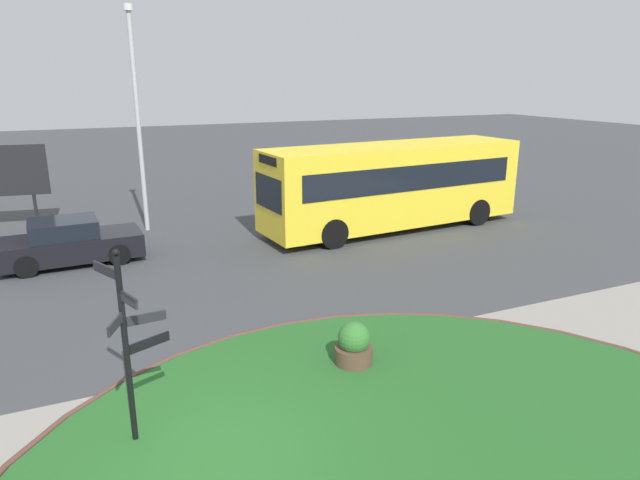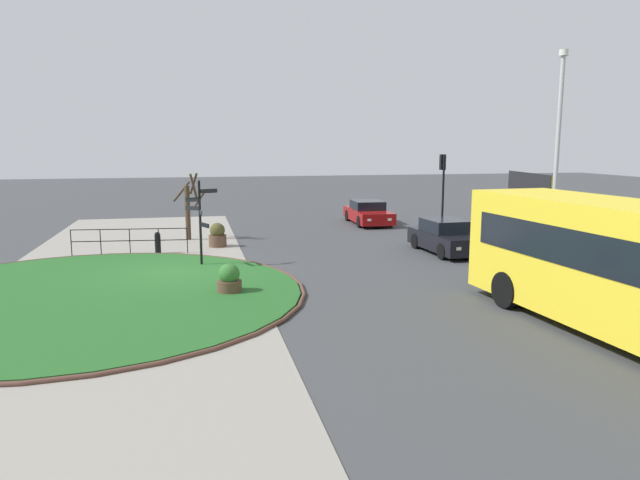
% 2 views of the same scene
% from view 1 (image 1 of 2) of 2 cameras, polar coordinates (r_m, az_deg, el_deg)
% --- Properties ---
extents(ground, '(120.00, 120.00, 0.00)m').
position_cam_1_polar(ground, '(9.08, -10.46, -21.05)').
color(ground, '#3D3F42').
extents(signpost_directional, '(0.97, 1.16, 3.16)m').
position_cam_1_polar(signpost_directional, '(8.80, -18.92, -9.20)').
color(signpost_directional, black).
rests_on(signpost_directional, ground).
extents(bus_yellow, '(10.07, 3.24, 3.11)m').
position_cam_1_polar(bus_yellow, '(20.82, 7.41, 5.64)').
color(bus_yellow, yellow).
rests_on(bus_yellow, ground).
extents(car_near_lane, '(4.11, 1.92, 1.37)m').
position_cam_1_polar(car_near_lane, '(18.52, -24.02, -0.28)').
color(car_near_lane, black).
rests_on(car_near_lane, ground).
extents(lamppost_tall, '(0.32, 0.32, 7.78)m').
position_cam_1_polar(lamppost_tall, '(21.12, -18.01, 12.01)').
color(lamppost_tall, '#B7B7BC').
rests_on(lamppost_tall, ground).
extents(planter_kerbside, '(0.74, 0.74, 0.94)m').
position_cam_1_polar(planter_kerbside, '(11.09, 3.44, -10.79)').
color(planter_kerbside, brown).
rests_on(planter_kerbside, ground).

